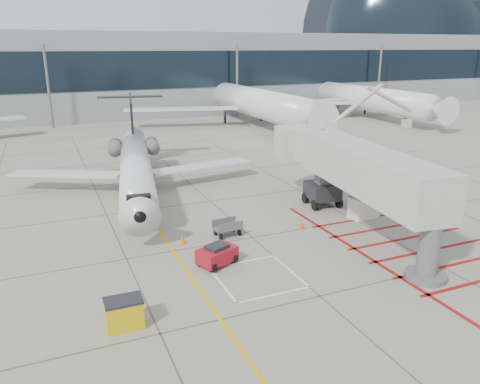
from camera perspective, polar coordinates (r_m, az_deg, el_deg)
name	(u,v)px	position (r m, az deg, el deg)	size (l,w,h in m)	color
ground_plane	(282,263)	(26.91, 5.09, -8.62)	(260.00, 260.00, 0.00)	gray
regional_jet	(135,158)	(37.06, -12.66, 4.12)	(21.39, 26.97, 7.07)	silver
jet_bridge	(366,178)	(30.61, 15.15, 1.63)	(8.94, 18.87, 7.55)	beige
pushback_tug	(217,254)	(26.43, -2.83, -7.57)	(2.15, 1.34, 1.25)	#AD1023
spill_bin	(124,313)	(21.56, -13.94, -14.14)	(1.57, 1.05, 1.36)	gold
baggage_cart	(227,228)	(30.30, -1.55, -4.36)	(1.73, 1.09, 1.09)	#545458
ground_power_unit	(364,207)	(34.49, 14.88, -1.74)	(2.05, 1.19, 1.62)	silver
cone_nose	(182,239)	(29.38, -7.03, -5.76)	(0.41, 0.41, 0.56)	orange
cone_side	(302,225)	(31.89, 7.52, -3.96)	(0.35, 0.35, 0.49)	#FF480D
terminal_building	(157,72)	(93.87, -10.11, 14.22)	(180.00, 28.00, 14.00)	gray
terminal_glass_band	(177,70)	(80.23, -7.73, 14.55)	(180.00, 0.10, 6.00)	black
terminal_dome	(406,36)	(122.43, 19.61, 17.49)	(40.00, 28.00, 28.00)	black
bg_aircraft_c	(249,83)	(73.89, 1.07, 13.17)	(37.95, 42.17, 12.65)	silver
bg_aircraft_d	(360,82)	(84.70, 14.48, 12.85)	(35.09, 38.99, 11.70)	silver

